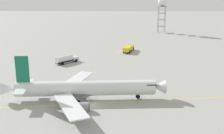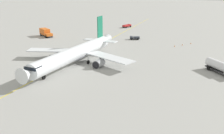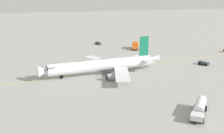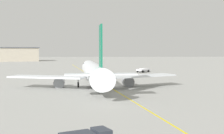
% 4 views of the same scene
% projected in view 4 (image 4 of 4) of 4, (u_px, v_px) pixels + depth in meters
% --- Properties ---
extents(ground_plane, '(600.00, 600.00, 0.00)m').
position_uv_depth(ground_plane, '(112.00, 85.00, 61.67)').
color(ground_plane, '#9E9E99').
extents(airliner_main, '(33.57, 40.58, 11.42)m').
position_uv_depth(airliner_main, '(94.00, 73.00, 59.13)').
color(airliner_main, silver).
rests_on(airliner_main, ground_plane).
extents(pushback_tug_truck, '(5.01, 4.92, 1.30)m').
position_uv_depth(pushback_tug_truck, '(143.00, 70.00, 98.81)').
color(pushback_tug_truck, '#232326').
rests_on(pushback_tug_truck, ground_plane).
extents(taxiway_centreline, '(28.99, 195.65, 0.01)m').
position_uv_depth(taxiway_centreline, '(108.00, 86.00, 59.27)').
color(taxiway_centreline, yellow).
rests_on(taxiway_centreline, ground_plane).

